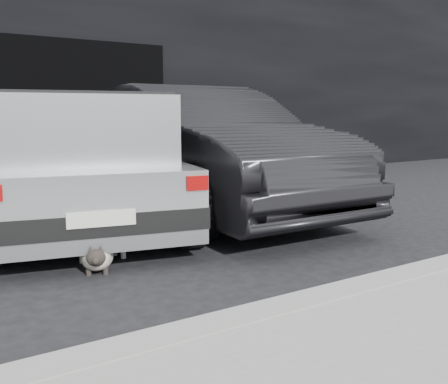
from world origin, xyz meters
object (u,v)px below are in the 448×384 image
silver_hatchback (80,156)px  second_car (199,149)px  cat_siamese (97,256)px  cat_white (106,239)px

silver_hatchback → second_car: size_ratio=0.86×
cat_siamese → cat_white: cat_white is taller
cat_siamese → silver_hatchback: bearing=-83.1°
silver_hatchback → cat_siamese: (-0.40, -1.73, -0.70)m
silver_hatchback → second_car: second_car is taller
second_car → silver_hatchback: bearing=-173.2°
silver_hatchback → second_car: bearing=17.9°
cat_siamese → cat_white: (0.18, 0.27, 0.07)m
second_car → cat_siamese: 2.91m
cat_siamese → cat_white: size_ratio=0.95×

